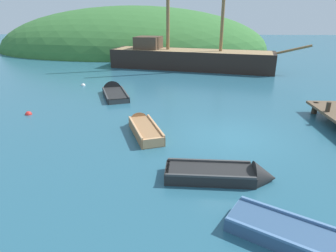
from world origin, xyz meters
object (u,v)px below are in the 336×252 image
at_px(sailing_ship, 189,62).
at_px(rowboat_portside, 114,93).
at_px(rowboat_near_dock, 227,176).
at_px(rowboat_center, 143,128).
at_px(rowboat_outer_left, 314,246).
at_px(buoy_white, 83,85).
at_px(buoy_red, 29,114).
at_px(buoy_yellow, 137,121).

height_order(sailing_ship, rowboat_portside, sailing_ship).
bearing_deg(rowboat_near_dock, rowboat_center, 130.73).
relative_size(rowboat_outer_left, rowboat_center, 0.98).
bearing_deg(rowboat_portside, buoy_white, 29.92).
height_order(rowboat_portside, buoy_red, rowboat_portside).
bearing_deg(rowboat_portside, buoy_red, 119.96).
distance_m(rowboat_near_dock, rowboat_outer_left, 3.25).
relative_size(sailing_ship, rowboat_portside, 4.31).
relative_size(rowboat_outer_left, buoy_red, 10.16).
xyz_separation_m(sailing_ship, rowboat_outer_left, (1.96, -22.25, -0.53)).
relative_size(sailing_ship, rowboat_center, 4.92).
xyz_separation_m(buoy_red, buoy_yellow, (5.66, -0.73, 0.00)).
height_order(rowboat_outer_left, buoy_yellow, rowboat_outer_left).
xyz_separation_m(rowboat_near_dock, buoy_white, (-8.28, 12.42, -0.11)).
height_order(rowboat_near_dock, buoy_white, rowboat_near_dock).
xyz_separation_m(rowboat_outer_left, buoy_white, (-9.75, 15.32, -0.11)).
height_order(sailing_ship, rowboat_center, sailing_ship).
xyz_separation_m(buoy_red, buoy_white, (0.89, 6.43, 0.00)).
bearing_deg(sailing_ship, buoy_yellow, -87.70).
bearing_deg(rowboat_near_dock, buoy_red, 149.47).
bearing_deg(buoy_white, rowboat_outer_left, -57.53).
bearing_deg(buoy_yellow, buoy_white, 123.66).
xyz_separation_m(rowboat_portside, rowboat_near_dock, (5.60, -10.07, 0.03)).
xyz_separation_m(rowboat_outer_left, buoy_red, (-10.65, 8.89, -0.11)).
relative_size(rowboat_near_dock, buoy_white, 11.88).
relative_size(sailing_ship, buoy_red, 50.93).
relative_size(rowboat_portside, rowboat_near_dock, 1.15).
bearing_deg(buoy_yellow, rowboat_near_dock, -56.31).
xyz_separation_m(rowboat_center, buoy_red, (-6.13, 2.11, -0.15)).
distance_m(rowboat_near_dock, rowboat_center, 4.93).
distance_m(rowboat_portside, buoy_yellow, 5.25).
bearing_deg(buoy_white, rowboat_center, -58.50).
height_order(rowboat_center, buoy_white, rowboat_center).
height_order(rowboat_outer_left, rowboat_center, rowboat_outer_left).
bearing_deg(rowboat_outer_left, buoy_yellow, 153.12).
bearing_deg(rowboat_near_dock, buoy_yellow, 126.32).
bearing_deg(rowboat_portside, sailing_ship, -47.71).
bearing_deg(buoy_yellow, rowboat_outer_left, -58.60).
distance_m(rowboat_center, buoy_white, 10.02).
distance_m(rowboat_outer_left, buoy_yellow, 9.56).
height_order(rowboat_portside, rowboat_outer_left, rowboat_portside).
distance_m(rowboat_near_dock, buoy_white, 14.93).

